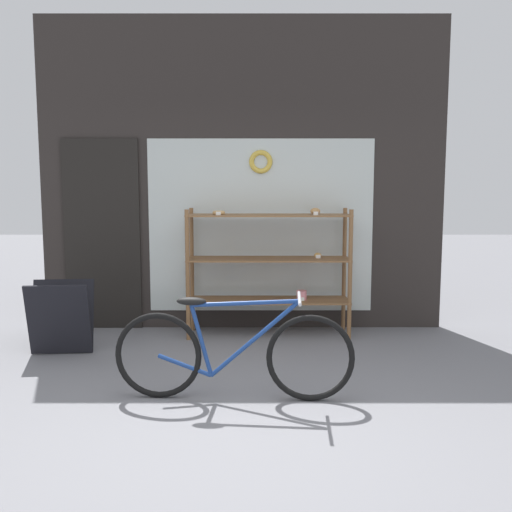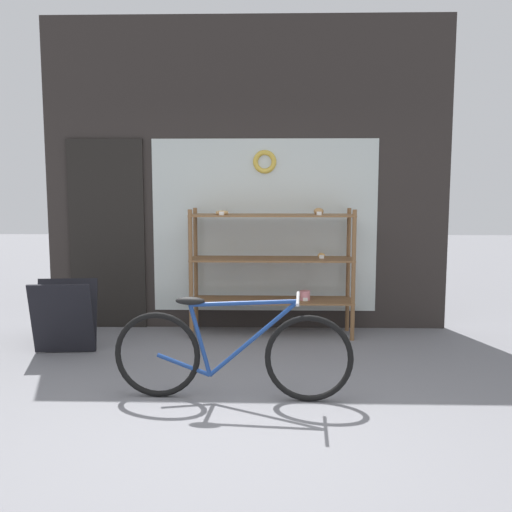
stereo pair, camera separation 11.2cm
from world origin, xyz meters
name	(u,v)px [view 2 (the right image)]	position (x,y,z in m)	size (l,w,h in m)	color
ground_plane	(230,426)	(0.00, 0.00, 0.00)	(30.00, 30.00, 0.00)	slate
storefront_facade	(242,181)	(-0.05, 2.71, 1.65)	(4.44, 0.13, 3.40)	#2D2826
display_case	(273,261)	(0.29, 2.35, 0.80)	(1.71, 0.44, 1.36)	brown
bicycle	(231,353)	(-0.03, 0.49, 0.35)	(1.79, 0.46, 0.79)	black
sandwich_board	(64,317)	(-1.70, 1.65, 0.35)	(0.60, 0.43, 0.69)	black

